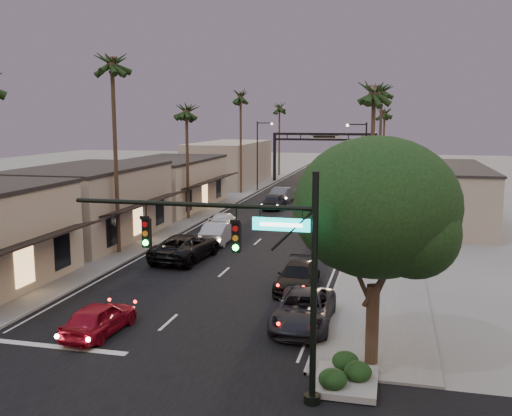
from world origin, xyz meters
The scene contains 31 objects.
ground centered at (0.00, 40.00, 0.00)m, with size 200.00×200.00×0.00m, color slate.
road centered at (0.00, 45.00, 0.00)m, with size 14.00×120.00×0.02m, color black.
sidewalk_left centered at (-9.50, 52.00, 0.06)m, with size 5.00×92.00×0.12m, color slate.
sidewalk_right centered at (9.50, 52.00, 0.06)m, with size 5.00×92.00×0.12m, color slate.
storefront_mid centered at (-13.00, 26.00, 2.75)m, with size 8.00×14.00×5.50m, color gray.
storefront_far centered at (-13.00, 42.00, 2.50)m, with size 8.00×16.00×5.00m, color tan.
storefront_dist centered at (-13.00, 65.00, 3.00)m, with size 8.00×20.00×6.00m, color gray.
building_right centered at (14.00, 40.00, 2.50)m, with size 8.00×18.00×5.00m, color gray.
traffic_signal centered at (5.69, 4.00, 5.08)m, with size 8.51×0.22×7.80m.
corner_tree centered at (9.48, 7.45, 5.98)m, with size 6.20×6.20×8.80m.
planter centered at (8.60, 5.50, 0.00)m, with size 2.20×2.60×0.24m, color gray.
arch centered at (0.00, 70.00, 5.53)m, with size 15.20×0.40×7.27m.
streetlight_right centered at (6.92, 45.00, 5.33)m, with size 2.13×0.30×9.00m.
streetlight_left centered at (-6.92, 58.00, 5.33)m, with size 2.13×0.30×9.00m.
palm_lb centered at (-8.60, 22.00, 13.39)m, with size 3.20×3.20×15.20m.
palm_lc centered at (-8.60, 36.00, 10.47)m, with size 3.20×3.20×12.20m.
palm_ld centered at (-8.60, 55.00, 12.42)m, with size 3.20×3.20×14.20m.
palm_ra centered at (8.60, 24.00, 11.44)m, with size 3.20×3.20×13.20m.
palm_rb centered at (8.60, 44.00, 12.42)m, with size 3.20×3.20×14.20m.
palm_rc centered at (8.60, 64.00, 10.47)m, with size 3.20×3.20×12.20m.
palm_far centered at (-8.30, 78.00, 11.44)m, with size 3.20×3.20×13.20m.
oncoming_red centered at (-2.40, 7.95, 0.73)m, with size 1.73×4.29×1.46m, color maroon.
oncoming_pickup centered at (-3.41, 21.46, 0.88)m, with size 2.91×6.31×1.75m, color black.
oncoming_silver centered at (-2.80, 26.96, 0.82)m, with size 1.74×5.00×1.65m, color #9B9BA0.
oncoming_white centered at (-4.11, 32.46, 0.70)m, with size 1.95×4.81×1.39m, color silver.
oncoming_dgrey centered at (-2.00, 43.95, 0.83)m, with size 1.95×4.85×1.65m, color black.
oncoming_grey_far centered at (-2.13, 49.45, 0.85)m, with size 1.79×5.15×1.70m, color #4D4E53.
curbside_near centered at (6.20, 11.07, 0.78)m, with size 2.57×5.58×1.55m, color black.
curbside_black centered at (5.00, 16.57, 0.73)m, with size 2.04×5.03×1.46m, color black.
curbside_grey centered at (4.80, 30.17, 0.86)m, with size 2.03×5.04×1.72m, color #4F5055.
curbside_far centered at (4.82, 49.44, 0.70)m, with size 1.49×4.27×1.41m, color black.
Camera 1 is at (9.96, -13.77, 9.46)m, focal length 40.00 mm.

